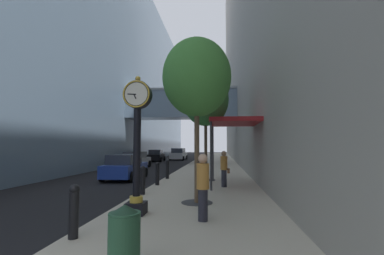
% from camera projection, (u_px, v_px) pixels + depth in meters
% --- Properties ---
extents(ground_plane, '(110.00, 110.00, 0.00)m').
position_uv_depth(ground_plane, '(188.00, 165.00, 28.73)').
color(ground_plane, black).
rests_on(ground_plane, ground).
extents(sidewalk_right, '(5.37, 80.00, 0.14)m').
position_uv_depth(sidewalk_right, '(213.00, 163.00, 31.44)').
color(sidewalk_right, '#BCB29E').
rests_on(sidewalk_right, ground).
extents(building_block_left, '(21.79, 80.00, 25.50)m').
position_uv_depth(building_block_left, '(101.00, 63.00, 33.75)').
color(building_block_left, '#758EA8').
rests_on(building_block_left, ground).
extents(street_clock, '(0.84, 0.55, 4.11)m').
position_uv_depth(street_clock, '(137.00, 138.00, 7.87)').
color(street_clock, black).
rests_on(street_clock, sidewalk_right).
extents(bollard_nearest, '(0.22, 0.22, 1.16)m').
position_uv_depth(bollard_nearest, '(74.00, 210.00, 5.76)').
color(bollard_nearest, black).
rests_on(bollard_nearest, sidewalk_right).
extents(bollard_third, '(0.22, 0.22, 1.16)m').
position_uv_depth(bollard_third, '(143.00, 179.00, 10.91)').
color(bollard_third, black).
rests_on(bollard_third, sidewalk_right).
extents(bollard_fourth, '(0.22, 0.22, 1.16)m').
position_uv_depth(bollard_fourth, '(157.00, 173.00, 13.49)').
color(bollard_fourth, black).
rests_on(bollard_fourth, sidewalk_right).
extents(bollard_fifth, '(0.22, 0.22, 1.16)m').
position_uv_depth(bollard_fifth, '(167.00, 169.00, 16.06)').
color(bollard_fifth, black).
rests_on(bollard_fifth, sidewalk_right).
extents(street_tree_near, '(2.49, 2.49, 5.91)m').
position_uv_depth(street_tree_near, '(197.00, 78.00, 9.58)').
color(street_tree_near, '#333335').
rests_on(street_tree_near, sidewalk_right).
extents(street_tree_mid_near, '(2.73, 2.73, 6.30)m').
position_uv_depth(street_tree_mid_near, '(206.00, 100.00, 15.68)').
color(street_tree_mid_near, '#333335').
rests_on(street_tree_mid_near, sidewalk_right).
extents(trash_bin, '(0.53, 0.53, 1.05)m').
position_uv_depth(trash_bin, '(124.00, 236.00, 4.29)').
color(trash_bin, '#234C33').
rests_on(trash_bin, sidewalk_right).
extents(pedestrian_walking, '(0.47, 0.36, 1.74)m').
position_uv_depth(pedestrian_walking, '(224.00, 168.00, 12.90)').
color(pedestrian_walking, '#23232D').
rests_on(pedestrian_walking, sidewalk_right).
extents(pedestrian_by_clock, '(0.39, 0.39, 1.79)m').
position_uv_depth(pedestrian_by_clock, '(203.00, 185.00, 7.11)').
color(pedestrian_by_clock, '#23232D').
rests_on(pedestrian_by_clock, sidewalk_right).
extents(storefront_awning, '(2.40, 3.60, 3.30)m').
position_uv_depth(storefront_awning, '(233.00, 123.00, 13.49)').
color(storefront_awning, maroon).
rests_on(storefront_awning, sidewalk_right).
extents(car_white_near, '(2.23, 4.50, 1.73)m').
position_uv_depth(car_white_near, '(179.00, 154.00, 39.15)').
color(car_white_near, silver).
rests_on(car_white_near, ground).
extents(car_blue_mid, '(2.02, 4.05, 1.58)m').
position_uv_depth(car_blue_mid, '(125.00, 167.00, 16.83)').
color(car_blue_mid, navy).
rests_on(car_blue_mid, ground).
extents(car_silver_far, '(2.13, 4.03, 1.55)m').
position_uv_depth(car_silver_far, '(136.00, 160.00, 25.30)').
color(car_silver_far, '#B7BABF').
rests_on(car_silver_far, ground).
extents(car_black_trailing, '(2.08, 4.32, 1.57)m').
position_uv_depth(car_black_trailing, '(156.00, 156.00, 35.76)').
color(car_black_trailing, black).
rests_on(car_black_trailing, ground).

